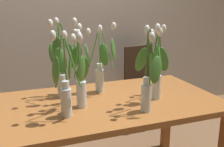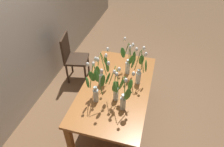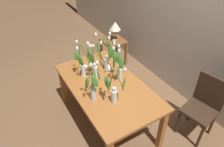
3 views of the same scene
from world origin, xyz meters
name	(u,v)px [view 2 (image 2 of 3)]	position (x,y,z in m)	size (l,w,h in m)	color
ground_plane	(116,120)	(0.00, 0.00, 0.00)	(18.00, 18.00, 0.00)	brown
room_wall_rear	(7,32)	(0.00, 1.49, 1.35)	(9.00, 0.10, 2.70)	beige
dining_table	(116,91)	(0.00, 0.00, 0.65)	(1.60, 0.90, 0.74)	#A3602D
tulip_vase_0	(124,96)	(-0.34, -0.17, 0.95)	(0.21, 0.24, 0.54)	silver
tulip_vase_1	(115,88)	(-0.23, -0.05, 0.94)	(0.14, 0.25, 0.55)	silver
tulip_vase_2	(102,73)	(-0.01, 0.19, 0.95)	(0.27, 0.17, 0.55)	silver
tulip_vase_3	(95,86)	(-0.29, 0.18, 0.98)	(0.24, 0.27, 0.59)	silver
tulip_vase_4	(128,62)	(0.33, -0.09, 0.94)	(0.20, 0.25, 0.53)	silver
tulip_vase_5	(139,70)	(0.17, -0.27, 0.95)	(0.17, 0.23, 0.57)	silver
dining_chair	(72,56)	(0.80, 1.04, 0.52)	(0.47, 0.47, 0.93)	#382619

